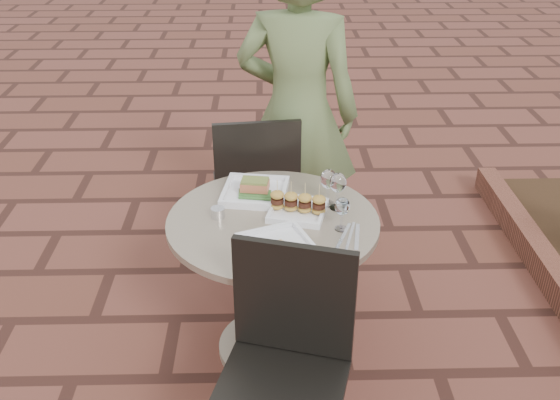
{
  "coord_description": "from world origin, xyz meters",
  "views": [
    {
      "loc": [
        0.06,
        -2.07,
        2.09
      ],
      "look_at": [
        0.11,
        0.18,
        0.82
      ],
      "focal_mm": 40.0,
      "sensor_mm": 36.0,
      "label": 1
    }
  ],
  "objects_px": {
    "chair_near": "(286,351)",
    "chair_far": "(256,181)",
    "cafe_table": "(273,266)",
    "plate_tuna": "(277,246)",
    "plate_salmon": "(255,191)",
    "diner": "(298,114)",
    "plate_sliders": "(298,206)"
  },
  "relations": [
    {
      "from": "diner",
      "to": "plate_tuna",
      "type": "xyz_separation_m",
      "value": [
        -0.13,
        -1.04,
        -0.14
      ]
    },
    {
      "from": "cafe_table",
      "to": "plate_salmon",
      "type": "height_order",
      "value": "plate_salmon"
    },
    {
      "from": "cafe_table",
      "to": "chair_far",
      "type": "distance_m",
      "value": 0.7
    },
    {
      "from": "plate_salmon",
      "to": "plate_sliders",
      "type": "height_order",
      "value": "plate_sliders"
    },
    {
      "from": "chair_far",
      "to": "diner",
      "type": "relative_size",
      "value": 0.52
    },
    {
      "from": "chair_near",
      "to": "chair_far",
      "type": "bearing_deg",
      "value": 110.84
    },
    {
      "from": "plate_salmon",
      "to": "plate_tuna",
      "type": "xyz_separation_m",
      "value": [
        0.09,
        -0.44,
        -0.01
      ]
    },
    {
      "from": "chair_near",
      "to": "diner",
      "type": "relative_size",
      "value": 0.52
    },
    {
      "from": "cafe_table",
      "to": "plate_tuna",
      "type": "relative_size",
      "value": 2.64
    },
    {
      "from": "cafe_table",
      "to": "plate_sliders",
      "type": "relative_size",
      "value": 3.19
    },
    {
      "from": "diner",
      "to": "plate_sliders",
      "type": "relative_size",
      "value": 6.28
    },
    {
      "from": "chair_far",
      "to": "plate_salmon",
      "type": "height_order",
      "value": "chair_far"
    },
    {
      "from": "chair_near",
      "to": "diner",
      "type": "height_order",
      "value": "diner"
    },
    {
      "from": "cafe_table",
      "to": "diner",
      "type": "bearing_deg",
      "value": 79.97
    },
    {
      "from": "diner",
      "to": "plate_salmon",
      "type": "relative_size",
      "value": 5.53
    },
    {
      "from": "cafe_table",
      "to": "chair_near",
      "type": "distance_m",
      "value": 0.61
    },
    {
      "from": "chair_near",
      "to": "plate_salmon",
      "type": "height_order",
      "value": "chair_near"
    },
    {
      "from": "cafe_table",
      "to": "plate_salmon",
      "type": "distance_m",
      "value": 0.35
    },
    {
      "from": "chair_near",
      "to": "plate_tuna",
      "type": "bearing_deg",
      "value": 109.32
    },
    {
      "from": "cafe_table",
      "to": "plate_tuna",
      "type": "bearing_deg",
      "value": -86.67
    },
    {
      "from": "chair_far",
      "to": "chair_near",
      "type": "xyz_separation_m",
      "value": [
        0.12,
        -1.3,
        0.0
      ]
    },
    {
      "from": "chair_far",
      "to": "plate_tuna",
      "type": "bearing_deg",
      "value": 89.69
    },
    {
      "from": "chair_near",
      "to": "plate_tuna",
      "type": "distance_m",
      "value": 0.42
    },
    {
      "from": "chair_far",
      "to": "plate_salmon",
      "type": "distance_m",
      "value": 0.52
    },
    {
      "from": "plate_sliders",
      "to": "plate_salmon",
      "type": "bearing_deg",
      "value": 137.94
    },
    {
      "from": "chair_far",
      "to": "plate_sliders",
      "type": "xyz_separation_m",
      "value": [
        0.19,
        -0.65,
        0.22
      ]
    },
    {
      "from": "plate_sliders",
      "to": "cafe_table",
      "type": "bearing_deg",
      "value": -158.13
    },
    {
      "from": "diner",
      "to": "plate_salmon",
      "type": "distance_m",
      "value": 0.65
    },
    {
      "from": "chair_far",
      "to": "plate_tuna",
      "type": "relative_size",
      "value": 2.73
    },
    {
      "from": "cafe_table",
      "to": "chair_far",
      "type": "bearing_deg",
      "value": 96.62
    },
    {
      "from": "chair_far",
      "to": "cafe_table",
      "type": "bearing_deg",
      "value": 90.52
    },
    {
      "from": "cafe_table",
      "to": "plate_salmon",
      "type": "relative_size",
      "value": 2.81
    }
  ]
}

